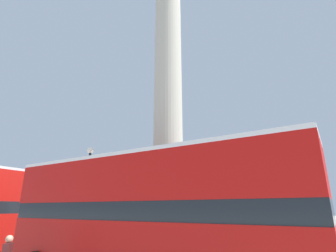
% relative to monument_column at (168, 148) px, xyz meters
% --- Properties ---
extents(monument_column, '(6.39, 6.39, 19.47)m').
position_rel_monument_column_xyz_m(monument_column, '(0.00, 0.00, 0.00)').
color(monument_column, '#A39E8E').
rests_on(monument_column, ground_plane).
extents(bus_a, '(10.69, 2.98, 4.14)m').
position_rel_monument_column_xyz_m(bus_a, '(2.54, -5.18, -3.43)').
color(bus_a, '#A80F0C').
rests_on(bus_a, ground_plane).
extents(equestrian_statue, '(4.30, 3.50, 5.80)m').
position_rel_monument_column_xyz_m(equestrian_statue, '(-11.61, 3.63, -4.16)').
color(equestrian_statue, '#A39E8E').
rests_on(equestrian_statue, ground_plane).
extents(street_lamp, '(0.36, 0.36, 5.87)m').
position_rel_monument_column_xyz_m(street_lamp, '(-3.94, -2.29, -2.74)').
color(street_lamp, black).
rests_on(street_lamp, ground_plane).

